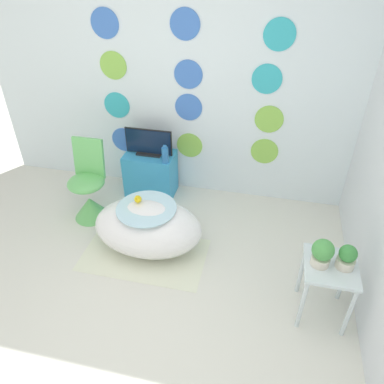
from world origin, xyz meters
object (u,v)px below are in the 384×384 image
(potted_plant_left, at_px, (322,253))
(potted_plant_right, at_px, (347,257))
(chair, at_px, (89,195))
(bathtub, at_px, (148,227))
(vase, at_px, (165,155))
(tv, at_px, (149,143))

(potted_plant_left, xyz_separation_m, potted_plant_right, (0.17, 0.02, -0.02))
(potted_plant_left, bearing_deg, chair, 161.34)
(bathtub, height_order, vase, vase)
(vase, height_order, potted_plant_left, potted_plant_left)
(potted_plant_left, distance_m, potted_plant_right, 0.17)
(vase, bearing_deg, chair, -148.95)
(chair, height_order, vase, chair)
(chair, xyz_separation_m, potted_plant_right, (2.31, -0.71, 0.33))
(bathtub, distance_m, chair, 0.79)
(bathtub, height_order, tv, tv)
(tv, relative_size, vase, 2.60)
(vase, bearing_deg, potted_plant_left, -37.95)
(tv, height_order, potted_plant_left, tv)
(bathtub, distance_m, vase, 0.80)
(chair, distance_m, tv, 0.80)
(bathtub, distance_m, potted_plant_right, 1.67)
(bathtub, relative_size, vase, 5.13)
(bathtub, xyz_separation_m, vase, (-0.04, 0.73, 0.34))
(bathtub, relative_size, potted_plant_left, 4.60)
(chair, xyz_separation_m, tv, (0.47, 0.54, 0.35))
(chair, bearing_deg, potted_plant_left, -18.66)
(chair, height_order, potted_plant_left, chair)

